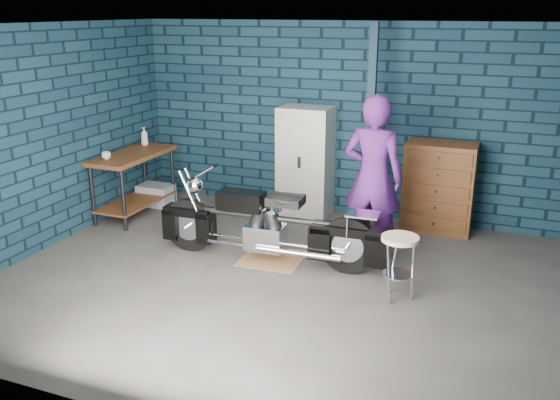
{
  "coord_description": "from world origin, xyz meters",
  "views": [
    {
      "loc": [
        2.24,
        -5.49,
        2.86
      ],
      "look_at": [
        -0.05,
        0.3,
        0.83
      ],
      "focal_mm": 38.0,
      "sensor_mm": 36.0,
      "label": 1
    }
  ],
  "objects_px": {
    "shop_stool": "(398,268)",
    "storage_bin": "(156,195)",
    "workbench": "(135,184)",
    "locker": "(305,162)",
    "person": "(373,177)",
    "tool_chest": "(438,188)",
    "motorcycle": "(270,220)"
  },
  "relations": [
    {
      "from": "workbench",
      "to": "tool_chest",
      "type": "distance_m",
      "value": 4.23
    },
    {
      "from": "storage_bin",
      "to": "locker",
      "type": "height_order",
      "value": "locker"
    },
    {
      "from": "storage_bin",
      "to": "shop_stool",
      "type": "xyz_separation_m",
      "value": [
        4.0,
        -1.73,
        0.19
      ]
    },
    {
      "from": "shop_stool",
      "to": "storage_bin",
      "type": "bearing_deg",
      "value": 156.63
    },
    {
      "from": "workbench",
      "to": "storage_bin",
      "type": "xyz_separation_m",
      "value": [
        0.02,
        0.49,
        -0.3
      ]
    },
    {
      "from": "workbench",
      "to": "locker",
      "type": "height_order",
      "value": "locker"
    },
    {
      "from": "motorcycle",
      "to": "storage_bin",
      "type": "bearing_deg",
      "value": 149.27
    },
    {
      "from": "person",
      "to": "storage_bin",
      "type": "xyz_separation_m",
      "value": [
        -3.46,
        0.67,
        -0.81
      ]
    },
    {
      "from": "storage_bin",
      "to": "tool_chest",
      "type": "bearing_deg",
      "value": 6.17
    },
    {
      "from": "storage_bin",
      "to": "tool_chest",
      "type": "xyz_separation_m",
      "value": [
        4.1,
        0.44,
        0.44
      ]
    },
    {
      "from": "person",
      "to": "tool_chest",
      "type": "relative_size",
      "value": 1.62
    },
    {
      "from": "motorcycle",
      "to": "tool_chest",
      "type": "bearing_deg",
      "value": 44.35
    },
    {
      "from": "workbench",
      "to": "shop_stool",
      "type": "relative_size",
      "value": 2.03
    },
    {
      "from": "person",
      "to": "storage_bin",
      "type": "distance_m",
      "value": 3.62
    },
    {
      "from": "motorcycle",
      "to": "workbench",
      "type": "bearing_deg",
      "value": 159.0
    },
    {
      "from": "motorcycle",
      "to": "locker",
      "type": "xyz_separation_m",
      "value": [
        -0.19,
        1.76,
        0.26
      ]
    },
    {
      "from": "storage_bin",
      "to": "shop_stool",
      "type": "bearing_deg",
      "value": -23.37
    },
    {
      "from": "storage_bin",
      "to": "tool_chest",
      "type": "height_order",
      "value": "tool_chest"
    },
    {
      "from": "storage_bin",
      "to": "locker",
      "type": "relative_size",
      "value": 0.32
    },
    {
      "from": "locker",
      "to": "tool_chest",
      "type": "relative_size",
      "value": 1.3
    },
    {
      "from": "motorcycle",
      "to": "tool_chest",
      "type": "distance_m",
      "value": 2.44
    },
    {
      "from": "person",
      "to": "storage_bin",
      "type": "height_order",
      "value": "person"
    },
    {
      "from": "workbench",
      "to": "person",
      "type": "xyz_separation_m",
      "value": [
        3.48,
        -0.18,
        0.51
      ]
    },
    {
      "from": "locker",
      "to": "motorcycle",
      "type": "bearing_deg",
      "value": -83.9
    },
    {
      "from": "workbench",
      "to": "motorcycle",
      "type": "height_order",
      "value": "motorcycle"
    },
    {
      "from": "person",
      "to": "locker",
      "type": "relative_size",
      "value": 1.24
    },
    {
      "from": "motorcycle",
      "to": "storage_bin",
      "type": "distance_m",
      "value": 2.78
    },
    {
      "from": "workbench",
      "to": "shop_stool",
      "type": "height_order",
      "value": "workbench"
    },
    {
      "from": "workbench",
      "to": "storage_bin",
      "type": "height_order",
      "value": "workbench"
    },
    {
      "from": "workbench",
      "to": "storage_bin",
      "type": "bearing_deg",
      "value": 87.64
    },
    {
      "from": "storage_bin",
      "to": "person",
      "type": "bearing_deg",
      "value": -10.96
    },
    {
      "from": "person",
      "to": "shop_stool",
      "type": "distance_m",
      "value": 1.34
    }
  ]
}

